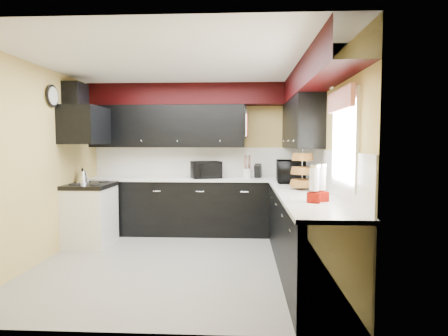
% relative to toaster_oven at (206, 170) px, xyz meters
% --- Properties ---
extents(ground, '(3.60, 3.60, 0.00)m').
position_rel_toaster_oven_xyz_m(ground, '(-0.17, -1.47, -1.08)').
color(ground, gray).
rests_on(ground, ground).
extents(wall_back, '(3.60, 0.06, 2.50)m').
position_rel_toaster_oven_xyz_m(wall_back, '(-0.17, 0.33, 0.17)').
color(wall_back, '#E0C666').
rests_on(wall_back, ground).
extents(wall_right, '(0.06, 3.60, 2.50)m').
position_rel_toaster_oven_xyz_m(wall_right, '(1.63, -1.47, 0.17)').
color(wall_right, '#E0C666').
rests_on(wall_right, ground).
extents(wall_left, '(0.06, 3.60, 2.50)m').
position_rel_toaster_oven_xyz_m(wall_left, '(-1.97, -1.47, 0.17)').
color(wall_left, '#E0C666').
rests_on(wall_left, ground).
extents(ceiling, '(3.60, 3.60, 0.06)m').
position_rel_toaster_oven_xyz_m(ceiling, '(-0.17, -1.47, 1.42)').
color(ceiling, white).
rests_on(ceiling, wall_back).
extents(cab_back, '(3.60, 0.60, 0.90)m').
position_rel_toaster_oven_xyz_m(cab_back, '(-0.17, 0.03, -0.63)').
color(cab_back, black).
rests_on(cab_back, ground).
extents(cab_right, '(0.60, 3.00, 0.90)m').
position_rel_toaster_oven_xyz_m(cab_right, '(1.33, -1.77, -0.63)').
color(cab_right, black).
rests_on(cab_right, ground).
extents(counter_back, '(3.62, 0.64, 0.04)m').
position_rel_toaster_oven_xyz_m(counter_back, '(-0.17, 0.03, -0.16)').
color(counter_back, white).
rests_on(counter_back, cab_back).
extents(counter_right, '(0.64, 3.02, 0.04)m').
position_rel_toaster_oven_xyz_m(counter_right, '(1.33, -1.77, -0.16)').
color(counter_right, white).
rests_on(counter_right, cab_right).
extents(splash_back, '(3.60, 0.02, 0.50)m').
position_rel_toaster_oven_xyz_m(splash_back, '(-0.17, 0.32, 0.11)').
color(splash_back, white).
rests_on(splash_back, counter_back).
extents(splash_right, '(0.02, 3.60, 0.50)m').
position_rel_toaster_oven_xyz_m(splash_right, '(1.62, -1.47, 0.11)').
color(splash_right, white).
rests_on(splash_right, counter_right).
extents(upper_back, '(2.60, 0.35, 0.70)m').
position_rel_toaster_oven_xyz_m(upper_back, '(-0.67, 0.15, 0.72)').
color(upper_back, black).
rests_on(upper_back, wall_back).
extents(upper_right, '(0.35, 1.80, 0.70)m').
position_rel_toaster_oven_xyz_m(upper_right, '(1.45, -0.57, 0.72)').
color(upper_right, black).
rests_on(upper_right, wall_right).
extents(soffit_back, '(3.60, 0.36, 0.35)m').
position_rel_toaster_oven_xyz_m(soffit_back, '(-0.17, 0.15, 1.25)').
color(soffit_back, black).
rests_on(soffit_back, wall_back).
extents(soffit_right, '(0.36, 3.24, 0.35)m').
position_rel_toaster_oven_xyz_m(soffit_right, '(1.45, -1.65, 1.25)').
color(soffit_right, black).
rests_on(soffit_right, wall_right).
extents(stove, '(0.60, 0.75, 0.86)m').
position_rel_toaster_oven_xyz_m(stove, '(-1.67, -0.72, -0.65)').
color(stove, white).
rests_on(stove, ground).
extents(cooktop, '(0.62, 0.77, 0.06)m').
position_rel_toaster_oven_xyz_m(cooktop, '(-1.67, -0.72, -0.19)').
color(cooktop, black).
rests_on(cooktop, stove).
extents(hood, '(0.50, 0.78, 0.55)m').
position_rel_toaster_oven_xyz_m(hood, '(-1.72, -0.72, 0.70)').
color(hood, black).
rests_on(hood, wall_left).
extents(hood_duct, '(0.24, 0.40, 0.40)m').
position_rel_toaster_oven_xyz_m(hood_duct, '(-1.85, -0.72, 1.12)').
color(hood_duct, black).
rests_on(hood_duct, wall_left).
extents(window, '(0.03, 0.86, 0.96)m').
position_rel_toaster_oven_xyz_m(window, '(1.61, -2.37, 0.47)').
color(window, white).
rests_on(window, wall_right).
extents(valance, '(0.04, 0.88, 0.20)m').
position_rel_toaster_oven_xyz_m(valance, '(1.56, -2.37, 0.87)').
color(valance, red).
rests_on(valance, wall_right).
extents(pan_top, '(0.03, 0.22, 0.40)m').
position_rel_toaster_oven_xyz_m(pan_top, '(0.65, 0.08, 0.92)').
color(pan_top, black).
rests_on(pan_top, upper_back).
extents(pan_mid, '(0.03, 0.28, 0.46)m').
position_rel_toaster_oven_xyz_m(pan_mid, '(0.65, -0.05, 0.67)').
color(pan_mid, black).
rests_on(pan_mid, upper_back).
extents(pan_low, '(0.03, 0.24, 0.42)m').
position_rel_toaster_oven_xyz_m(pan_low, '(0.65, 0.21, 0.64)').
color(pan_low, black).
rests_on(pan_low, upper_back).
extents(cut_board, '(0.03, 0.26, 0.35)m').
position_rel_toaster_oven_xyz_m(cut_board, '(0.66, -0.17, 0.72)').
color(cut_board, white).
rests_on(cut_board, upper_back).
extents(baskets, '(0.27, 0.27, 0.50)m').
position_rel_toaster_oven_xyz_m(baskets, '(1.35, -1.42, 0.10)').
color(baskets, brown).
rests_on(baskets, upper_right).
extents(clock, '(0.03, 0.30, 0.30)m').
position_rel_toaster_oven_xyz_m(clock, '(-1.94, -1.22, 1.07)').
color(clock, black).
rests_on(clock, wall_left).
extents(deco_plate, '(0.03, 0.24, 0.24)m').
position_rel_toaster_oven_xyz_m(deco_plate, '(1.60, -1.82, 1.17)').
color(deco_plate, white).
rests_on(deco_plate, wall_right).
extents(toaster_oven, '(0.57, 0.53, 0.27)m').
position_rel_toaster_oven_xyz_m(toaster_oven, '(0.00, 0.00, 0.00)').
color(toaster_oven, black).
rests_on(toaster_oven, counter_back).
extents(microwave, '(0.42, 0.60, 0.33)m').
position_rel_toaster_oven_xyz_m(microwave, '(1.31, -0.60, 0.03)').
color(microwave, black).
rests_on(microwave, counter_right).
extents(utensil_crock, '(0.15, 0.15, 0.15)m').
position_rel_toaster_oven_xyz_m(utensil_crock, '(0.68, 0.02, -0.06)').
color(utensil_crock, white).
rests_on(utensil_crock, counter_back).
extents(knife_block, '(0.13, 0.16, 0.22)m').
position_rel_toaster_oven_xyz_m(knife_block, '(0.85, 0.09, -0.03)').
color(knife_block, black).
rests_on(knife_block, counter_back).
extents(kettle, '(0.22, 0.22, 0.17)m').
position_rel_toaster_oven_xyz_m(kettle, '(-1.84, -0.57, -0.07)').
color(kettle, silver).
rests_on(kettle, cooktop).
extents(dispenser_a, '(0.16, 0.16, 0.33)m').
position_rel_toaster_oven_xyz_m(dispenser_a, '(1.31, -2.44, 0.03)').
color(dispenser_a, '#6A0012').
rests_on(dispenser_a, counter_right).
extents(dispenser_b, '(0.15, 0.15, 0.34)m').
position_rel_toaster_oven_xyz_m(dispenser_b, '(1.39, -2.35, 0.03)').
color(dispenser_b, '#640E00').
rests_on(dispenser_b, counter_right).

